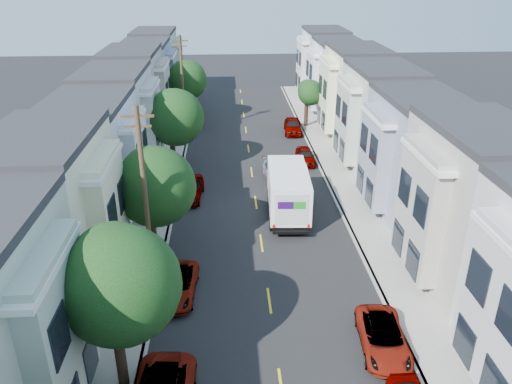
{
  "coord_description": "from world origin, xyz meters",
  "views": [
    {
      "loc": [
        -2.0,
        -21.53,
        16.22
      ],
      "look_at": [
        -0.16,
        9.09,
        2.2
      ],
      "focal_mm": 35.0,
      "sensor_mm": 36.0,
      "label": 1
    }
  ],
  "objects": [
    {
      "name": "ground",
      "position": [
        0.0,
        0.0,
        0.0
      ],
      "size": [
        160.0,
        160.0,
        0.0
      ],
      "primitive_type": "plane",
      "color": "black",
      "rests_on": "ground"
    },
    {
      "name": "road_slab",
      "position": [
        0.0,
        15.0,
        0.01
      ],
      "size": [
        12.0,
        70.0,
        0.02
      ],
      "primitive_type": "cube",
      "color": "black",
      "rests_on": "ground"
    },
    {
      "name": "curb_left",
      "position": [
        -6.05,
        15.0,
        0.07
      ],
      "size": [
        0.3,
        70.0,
        0.15
      ],
      "primitive_type": "cube",
      "color": "gray",
      "rests_on": "ground"
    },
    {
      "name": "curb_right",
      "position": [
        6.05,
        15.0,
        0.07
      ],
      "size": [
        0.3,
        70.0,
        0.15
      ],
      "primitive_type": "cube",
      "color": "gray",
      "rests_on": "ground"
    },
    {
      "name": "sidewalk_left",
      "position": [
        -7.35,
        15.0,
        0.07
      ],
      "size": [
        2.6,
        70.0,
        0.15
      ],
      "primitive_type": "cube",
      "color": "gray",
      "rests_on": "ground"
    },
    {
      "name": "sidewalk_right",
      "position": [
        7.35,
        15.0,
        0.07
      ],
      "size": [
        2.6,
        70.0,
        0.15
      ],
      "primitive_type": "cube",
      "color": "gray",
      "rests_on": "ground"
    },
    {
      "name": "centerline",
      "position": [
        0.0,
        15.0,
        0.0
      ],
      "size": [
        0.12,
        70.0,
        0.01
      ],
      "primitive_type": "cube",
      "color": "gold",
      "rests_on": "ground"
    },
    {
      "name": "townhouse_row_left",
      "position": [
        -11.15,
        15.0,
        0.0
      ],
      "size": [
        5.0,
        70.0,
        8.5
      ],
      "primitive_type": "cube",
      "color": "gray",
      "rests_on": "ground"
    },
    {
      "name": "townhouse_row_right",
      "position": [
        11.15,
        15.0,
        0.0
      ],
      "size": [
        5.0,
        70.0,
        8.5
      ],
      "primitive_type": "cube",
      "color": "gray",
      "rests_on": "ground"
    },
    {
      "name": "tree_b",
      "position": [
        -6.3,
        -5.46,
        5.08
      ],
      "size": [
        4.7,
        4.7,
        7.45
      ],
      "color": "black",
      "rests_on": "ground"
    },
    {
      "name": "tree_c",
      "position": [
        -6.3,
        5.0,
        4.54
      ],
      "size": [
        4.7,
        4.7,
        6.91
      ],
      "color": "black",
      "rests_on": "ground"
    },
    {
      "name": "tree_d",
      "position": [
        -6.3,
        18.33,
        4.82
      ],
      "size": [
        4.7,
        4.7,
        7.19
      ],
      "color": "black",
      "rests_on": "ground"
    },
    {
      "name": "tree_e",
      "position": [
        -6.3,
        32.89,
        4.81
      ],
      "size": [
        4.28,
        4.28,
        6.98
      ],
      "color": "black",
      "rests_on": "ground"
    },
    {
      "name": "tree_far_r",
      "position": [
        6.89,
        30.79,
        3.69
      ],
      "size": [
        2.74,
        2.74,
        5.12
      ],
      "color": "black",
      "rests_on": "ground"
    },
    {
      "name": "utility_pole_near",
      "position": [
        -6.3,
        2.0,
        5.15
      ],
      "size": [
        1.6,
        0.26,
        10.0
      ],
      "color": "#42301E",
      "rests_on": "ground"
    },
    {
      "name": "utility_pole_far",
      "position": [
        -6.3,
        28.0,
        5.15
      ],
      "size": [
        1.6,
        0.26,
        10.0
      ],
      "color": "#42301E",
      "rests_on": "ground"
    },
    {
      "name": "fedex_truck",
      "position": [
        2.14,
        9.97,
        1.88
      ],
      "size": [
        2.71,
        7.03,
        3.37
      ],
      "rotation": [
        0.0,
        0.0,
        -0.05
      ],
      "color": "white",
      "rests_on": "ground"
    },
    {
      "name": "lead_sedan",
      "position": [
        1.89,
        16.5,
        0.62
      ],
      "size": [
        2.14,
        4.28,
        1.24
      ],
      "primitive_type": "imported",
      "rotation": [
        0.0,
        0.0,
        0.1
      ],
      "color": "black",
      "rests_on": "ground"
    },
    {
      "name": "parked_left_c",
      "position": [
        -4.9,
        0.81,
        0.61
      ],
      "size": [
        2.3,
        4.51,
        1.22
      ],
      "primitive_type": "imported",
      "rotation": [
        0.0,
        0.0,
        -0.06
      ],
      "color": "#AAB1BD",
      "rests_on": "ground"
    },
    {
      "name": "parked_left_d",
      "position": [
        -4.9,
        13.12,
        0.75
      ],
      "size": [
        2.11,
        4.72,
        1.49
      ],
      "primitive_type": "imported",
      "rotation": [
        0.0,
        0.0,
        -0.08
      ],
      "color": "#350B0B",
      "rests_on": "ground"
    },
    {
      "name": "parked_right_b",
      "position": [
        4.9,
        -3.91,
        0.62
      ],
      "size": [
        2.43,
        4.61,
        1.24
      ],
      "primitive_type": "imported",
      "rotation": [
        0.0,
        0.0,
        -0.09
      ],
      "color": "silver",
      "rests_on": "ground"
    },
    {
      "name": "parked_right_c",
      "position": [
        4.9,
        19.96,
        0.64
      ],
      "size": [
        1.59,
        4.0,
        1.29
      ],
      "primitive_type": "imported",
      "rotation": [
        0.0,
        0.0,
        -0.02
      ],
      "color": "black",
      "rests_on": "ground"
    },
    {
      "name": "parked_right_d",
      "position": [
        4.9,
        28.72,
        0.76
      ],
      "size": [
        2.1,
        4.78,
        1.51
      ],
      "primitive_type": "imported",
      "rotation": [
        0.0,
        0.0,
        -0.07
      ],
      "color": "black",
      "rests_on": "ground"
    }
  ]
}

